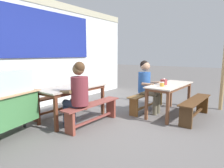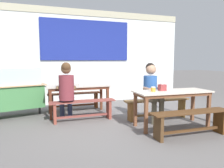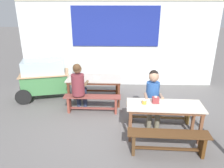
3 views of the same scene
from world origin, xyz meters
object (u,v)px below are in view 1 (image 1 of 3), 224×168
(dining_table_near, at_px, (170,88))
(person_left_back_turned, at_px, (78,91))
(person_right_near_table, at_px, (147,83))
(bench_far_back, at_px, (56,102))
(soup_bowl, at_px, (75,85))
(bench_far_front, at_px, (93,111))
(dining_table_far, at_px, (73,90))
(bench_near_back, at_px, (147,98))
(bench_near_front, at_px, (195,106))
(condiment_jar, at_px, (162,84))
(wooden_support_post, at_px, (224,61))
(tissue_box, at_px, (164,82))

(dining_table_near, relative_size, person_left_back_turned, 1.21)
(person_right_near_table, bearing_deg, dining_table_near, -72.53)
(person_right_near_table, bearing_deg, bench_far_back, 130.80)
(soup_bowl, bearing_deg, bench_far_front, -95.85)
(dining_table_far, bearing_deg, soup_bowl, -33.71)
(bench_far_back, height_order, bench_near_back, same)
(dining_table_far, xyz_separation_m, person_left_back_turned, (-0.35, -0.53, 0.09))
(person_left_back_turned, bearing_deg, soup_bowl, 50.84)
(bench_far_front, bearing_deg, bench_far_back, 89.26)
(person_left_back_turned, bearing_deg, bench_near_front, -40.69)
(bench_far_front, height_order, person_left_back_turned, person_left_back_turned)
(condiment_jar, xyz_separation_m, soup_bowl, (-1.15, 1.54, -0.02))
(dining_table_far, bearing_deg, person_left_back_turned, -123.77)
(soup_bowl, bearing_deg, person_right_near_table, -36.74)
(person_left_back_turned, distance_m, wooden_support_post, 3.80)
(bench_near_back, bearing_deg, wooden_support_post, -52.97)
(bench_far_back, relative_size, person_left_back_turned, 1.11)
(dining_table_far, height_order, soup_bowl, soup_bowl)
(person_right_near_table, xyz_separation_m, condiment_jar, (-0.26, -0.49, 0.04))
(bench_far_back, relative_size, bench_far_front, 0.99)
(dining_table_near, relative_size, bench_far_back, 1.09)
(bench_far_back, distance_m, person_right_near_table, 2.26)
(dining_table_near, bearing_deg, soup_bowl, 134.87)
(person_right_near_table, height_order, person_left_back_turned, person_left_back_turned)
(dining_table_near, bearing_deg, wooden_support_post, -38.72)
(dining_table_far, height_order, condiment_jar, condiment_jar)
(wooden_support_post, bearing_deg, bench_near_front, 163.39)
(person_left_back_turned, distance_m, soup_bowl, 0.64)
(bench_far_back, bearing_deg, bench_near_back, -44.56)
(bench_far_back, xyz_separation_m, person_right_near_table, (1.45, -1.68, 0.45))
(bench_near_front, relative_size, person_right_near_table, 1.18)
(bench_near_front, bearing_deg, soup_bowl, 125.47)
(bench_far_back, xyz_separation_m, bench_far_front, (-0.02, -1.19, 0.00))
(person_right_near_table, xyz_separation_m, tissue_box, (-0.01, -0.44, 0.06))
(person_right_near_table, bearing_deg, bench_far_front, 161.57)
(bench_near_front, height_order, tissue_box, tissue_box)
(dining_table_near, xyz_separation_m, tissue_box, (-0.18, 0.09, 0.15))
(tissue_box, bearing_deg, dining_table_near, -27.12)
(soup_bowl, relative_size, wooden_support_post, 0.05)
(soup_bowl, bearing_deg, bench_near_back, -31.68)
(dining_table_far, distance_m, bench_near_back, 1.97)
(dining_table_near, bearing_deg, bench_near_back, 87.75)
(person_left_back_turned, distance_m, tissue_box, 2.05)
(tissue_box, bearing_deg, wooden_support_post, -37.37)
(bench_far_back, xyz_separation_m, soup_bowl, (0.04, -0.63, 0.46))
(dining_table_near, distance_m, soup_bowl, 2.23)
(dining_table_near, relative_size, bench_near_front, 1.03)
(bench_far_back, height_order, person_right_near_table, person_right_near_table)
(condiment_jar, bearing_deg, bench_far_front, 140.87)
(wooden_support_post, bearing_deg, bench_far_front, 145.03)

